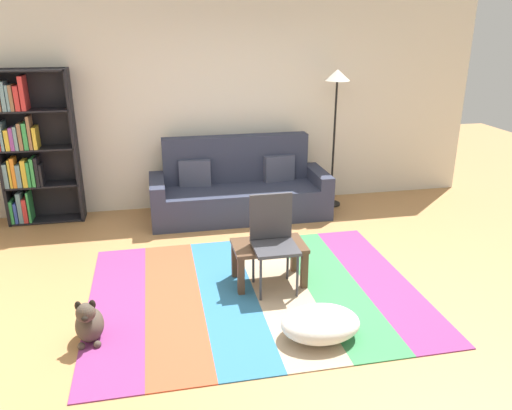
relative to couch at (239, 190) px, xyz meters
name	(u,v)px	position (x,y,z in m)	size (l,w,h in m)	color
ground_plane	(274,290)	(-0.02, -2.02, -0.34)	(14.00, 14.00, 0.00)	#B27F4C
back_wall	(230,105)	(-0.02, 0.53, 1.01)	(6.80, 0.10, 2.70)	silver
rug	(255,292)	(-0.21, -2.04, -0.33)	(3.01, 2.39, 0.01)	#843370
couch	(239,190)	(0.00, 0.00, 0.00)	(2.26, 0.80, 1.00)	#2D3347
bookshelf	(29,149)	(-2.53, 0.28, 0.60)	(0.90, 0.28, 1.88)	black
coffee_table	(269,252)	(-0.04, -1.87, -0.01)	(0.68, 0.43, 0.40)	#513826
pouf	(320,324)	(0.16, -2.84, -0.21)	(0.64, 0.48, 0.24)	white
dog	(89,323)	(-1.63, -2.50, -0.18)	(0.22, 0.35, 0.40)	#473D33
standing_lamp	(336,93)	(1.30, 0.12, 1.18)	(0.32, 0.32, 1.82)	black
tv_remote	(264,247)	(-0.10, -1.93, 0.08)	(0.04, 0.15, 0.02)	black
folding_chair	(273,234)	(-0.02, -1.94, 0.20)	(0.40, 0.40, 0.90)	#38383D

